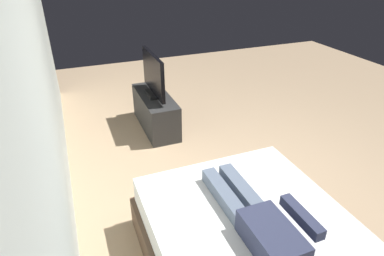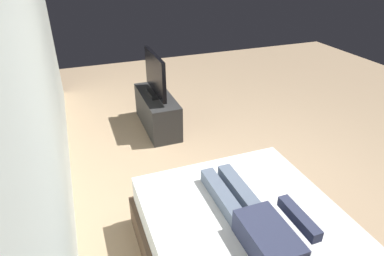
{
  "view_description": "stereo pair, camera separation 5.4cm",
  "coord_description": "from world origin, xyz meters",
  "views": [
    {
      "loc": [
        -2.39,
        1.56,
        2.31
      ],
      "look_at": [
        0.34,
        0.48,
        0.69
      ],
      "focal_mm": 30.85,
      "sensor_mm": 36.0,
      "label": 1
    },
    {
      "loc": [
        -2.41,
        1.51,
        2.31
      ],
      "look_at": [
        0.34,
        0.48,
        0.69
      ],
      "focal_mm": 30.85,
      "sensor_mm": 36.0,
      "label": 2
    }
  ],
  "objects": [
    {
      "name": "tv_stand",
      "position": [
        1.73,
        0.48,
        0.25
      ],
      "size": [
        1.1,
        0.4,
        0.5
      ],
      "primitive_type": "cube",
      "color": "#2D2D2D",
      "rests_on": "ground"
    },
    {
      "name": "remote",
      "position": [
        -0.87,
        0.09,
        0.55
      ],
      "size": [
        0.15,
        0.04,
        0.02
      ],
      "primitive_type": "cube",
      "color": "black",
      "rests_on": "bed"
    },
    {
      "name": "person",
      "position": [
        -1.02,
        0.49,
        0.62
      ],
      "size": [
        1.26,
        0.46,
        0.18
      ],
      "color": "#2D334C",
      "rests_on": "bed"
    },
    {
      "name": "tv",
      "position": [
        1.73,
        0.48,
        0.78
      ],
      "size": [
        0.88,
        0.2,
        0.59
      ],
      "color": "black",
      "rests_on": "tv_stand"
    },
    {
      "name": "back_wall",
      "position": [
        0.4,
        1.79,
        1.4
      ],
      "size": [
        6.4,
        0.1,
        2.8
      ],
      "primitive_type": "cube",
      "color": "silver",
      "rests_on": "ground"
    },
    {
      "name": "ground_plane",
      "position": [
        0.0,
        0.0,
        0.0
      ],
      "size": [
        10.0,
        10.0,
        0.0
      ],
      "primitive_type": "plane",
      "color": "tan"
    }
  ]
}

